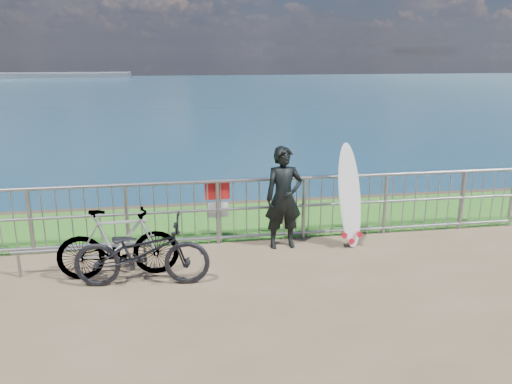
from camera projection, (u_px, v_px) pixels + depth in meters
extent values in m
plane|color=#2C7520|center=(239.00, 220.00, 9.72)|extent=(120.00, 120.00, 0.00)
cube|color=brown|center=(233.00, 306.00, 11.54)|extent=(120.00, 0.30, 5.00)
plane|color=navy|center=(179.00, 96.00, 93.98)|extent=(260.00, 260.00, 0.00)
cube|color=#565E68|center=(18.00, 75.00, 160.02)|extent=(70.00, 12.00, 1.50)
cylinder|color=gray|center=(247.00, 180.00, 8.38)|extent=(10.00, 0.06, 0.06)
cylinder|color=gray|center=(247.00, 208.00, 8.51)|extent=(10.00, 0.05, 0.05)
cylinder|color=gray|center=(247.00, 236.00, 8.65)|extent=(10.00, 0.05, 0.05)
cylinder|color=gray|center=(31.00, 222.00, 7.98)|extent=(0.06, 0.06, 1.10)
cylinder|color=gray|center=(127.00, 217.00, 8.21)|extent=(0.06, 0.06, 1.10)
cylinder|color=gray|center=(218.00, 213.00, 8.45)|extent=(0.06, 0.06, 1.10)
cylinder|color=gray|center=(304.00, 208.00, 8.68)|extent=(0.06, 0.06, 1.10)
cylinder|color=gray|center=(385.00, 204.00, 8.92)|extent=(0.06, 0.06, 1.10)
cylinder|color=gray|center=(462.00, 200.00, 9.15)|extent=(0.06, 0.06, 1.10)
cylinder|color=gray|center=(512.00, 198.00, 9.31)|extent=(0.06, 0.06, 1.10)
cube|color=red|center=(217.00, 191.00, 8.41)|extent=(0.42, 0.02, 0.30)
cube|color=white|center=(217.00, 191.00, 8.40)|extent=(0.38, 0.01, 0.08)
cube|color=white|center=(218.00, 210.00, 8.50)|extent=(0.36, 0.02, 0.26)
imported|color=black|center=(284.00, 198.00, 8.22)|extent=(0.64, 0.43, 1.72)
ellipsoid|color=white|center=(350.00, 195.00, 8.30)|extent=(0.57, 0.54, 1.75)
cone|color=red|center=(343.00, 234.00, 8.34)|extent=(0.10, 0.19, 0.10)
cone|color=red|center=(358.00, 233.00, 8.38)|extent=(0.10, 0.19, 0.10)
cone|color=red|center=(350.00, 240.00, 8.39)|extent=(0.10, 0.19, 0.10)
imported|color=black|center=(142.00, 252.00, 6.94)|extent=(1.93, 0.83, 0.99)
imported|color=black|center=(118.00, 243.00, 7.19)|extent=(1.74, 0.55, 1.04)
cylinder|color=gray|center=(82.00, 249.00, 7.33)|extent=(2.00, 0.05, 0.05)
cylinder|color=gray|center=(19.00, 265.00, 7.24)|extent=(0.04, 0.04, 0.39)
cylinder|color=gray|center=(145.00, 257.00, 7.52)|extent=(0.04, 0.04, 0.39)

